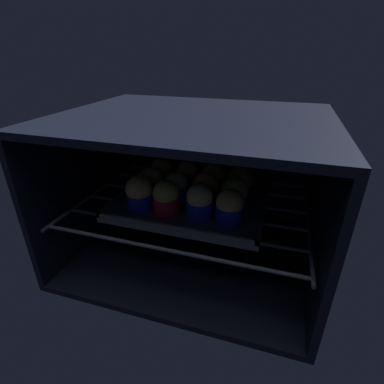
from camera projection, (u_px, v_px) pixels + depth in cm
name	position (u px, v px, depth cm)	size (l,w,h in cm)	color
oven_cavity	(198.00, 185.00, 74.30)	(59.00, 47.00, 37.00)	black
oven_rack	(193.00, 204.00, 72.18)	(54.80, 42.00, 0.80)	#444756
baking_tray	(192.00, 202.00, 70.95)	(34.96, 27.98, 2.20)	#4C4C51
muffin_row0_col0	(139.00, 192.00, 65.93)	(6.15, 6.15, 8.07)	#1928B7
muffin_row0_col1	(166.00, 197.00, 64.12)	(5.86, 5.86, 7.86)	red
muffin_row0_col2	(200.00, 201.00, 62.42)	(5.86, 5.86, 7.82)	#1928B7
muffin_row0_col3	(230.00, 206.00, 60.78)	(5.86, 5.86, 7.28)	#1928B7
muffin_row1_col0	(151.00, 182.00, 72.19)	(6.04, 6.04, 7.11)	#0C8C84
muffin_row1_col1	(177.00, 187.00, 69.97)	(5.86, 5.86, 7.22)	#1928B7
muffin_row1_col2	(205.00, 188.00, 68.59)	(6.05, 6.05, 7.44)	#1928B7
muffin_row1_col3	(234.00, 193.00, 66.46)	(6.24, 6.24, 8.02)	#0C8C84
muffin_row2_col0	(162.00, 172.00, 77.74)	(5.86, 5.86, 7.36)	#1928B7
muffin_row2_col1	(187.00, 175.00, 76.22)	(5.91, 5.91, 7.23)	#1928B7
muffin_row2_col2	(213.00, 178.00, 74.05)	(5.86, 5.86, 7.83)	#1928B7
muffin_row2_col3	(240.00, 181.00, 72.26)	(6.32, 6.32, 7.39)	#1928B7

